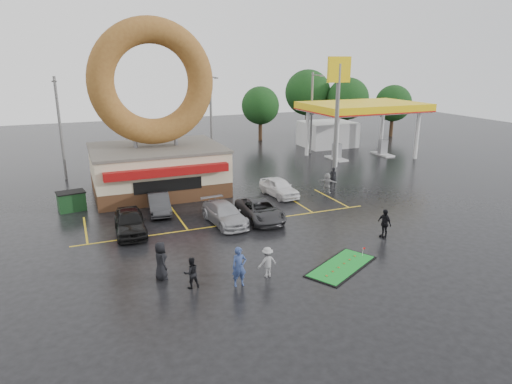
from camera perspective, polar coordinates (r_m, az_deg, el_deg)
name	(u,v)px	position (r m, az deg, el deg)	size (l,w,h in m)	color
ground	(252,243)	(27.06, -0.52, -6.34)	(120.00, 120.00, 0.00)	black
donut_shop	(156,137)	(37.18, -12.42, 6.74)	(10.20, 8.70, 13.50)	#472B19
gas_station	(347,120)	(53.37, 11.28, 8.81)	(12.30, 13.65, 5.90)	silver
shell_sign	(338,94)	(41.74, 10.20, 11.92)	(2.20, 0.36, 10.60)	slate
streetlight_left	(60,126)	(43.48, -23.30, 7.58)	(0.40, 2.21, 9.00)	slate
streetlight_mid	(211,117)	(46.40, -5.61, 9.30)	(0.40, 2.21, 9.00)	slate
streetlight_right	(312,111)	(52.00, 7.01, 10.01)	(0.40, 2.21, 9.00)	slate
tree_far_a	(348,99)	(64.02, 11.42, 11.36)	(5.60, 5.60, 8.00)	#332114
tree_far_b	(393,103)	(66.00, 16.79, 10.57)	(4.90, 4.90, 7.00)	#332114
tree_far_c	(308,93)	(65.33, 6.49, 12.24)	(6.30, 6.30, 9.00)	#332114
tree_far_d	(260,106)	(60.17, 0.55, 10.75)	(4.90, 4.90, 7.00)	#332114
car_black	(130,222)	(29.20, -15.48, -3.61)	(1.81, 4.50, 1.53)	black
car_dgrey	(159,203)	(32.70, -12.05, -1.39)	(1.42, 4.07, 1.34)	#29292B
car_silver	(225,214)	(29.91, -3.94, -2.74)	(1.88, 4.63, 1.34)	#A1A1A6
car_grey	(260,210)	(30.57, 0.52, -2.28)	(2.22, 4.81, 1.34)	#323235
car_white	(279,187)	(35.84, 2.89, 0.60)	(1.69, 4.19, 1.43)	white
person_blue	(239,267)	(21.86, -2.11, -9.32)	(0.71, 0.47, 1.95)	navy
person_blackjkt	(191,273)	(21.98, -8.10, -9.96)	(0.74, 0.58, 1.52)	black
person_hoodie	(267,262)	(22.79, 1.43, -8.75)	(1.01, 0.58, 1.56)	gray
person_bystander	(161,261)	(22.97, -11.82, -8.39)	(0.94, 0.61, 1.93)	black
person_cameraman	(384,223)	(28.60, 15.75, -3.78)	(1.05, 0.44, 1.79)	black
person_walker_near	(327,183)	(37.04, 8.89, 1.12)	(1.54, 0.49, 1.66)	gray
person_walker_far	(333,177)	(38.87, 9.60, 1.85)	(0.62, 0.41, 1.69)	black
dumpster	(72,202)	(35.00, -22.06, -1.11)	(1.80, 1.20, 1.30)	#183F1D
putting_green	(341,266)	(24.47, 10.62, -9.11)	(4.80, 3.82, 0.55)	black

